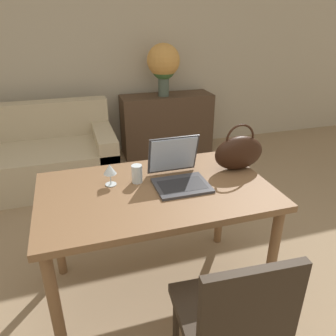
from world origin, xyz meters
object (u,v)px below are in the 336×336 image
object	(u,v)px
chair	(233,318)
drinking_glass	(137,174)
couch	(30,159)
flower_vase	(163,64)
wine_glass	(110,170)
laptop	(178,171)
handbag	(239,152)

from	to	relation	value
chair	drinking_glass	size ratio (longest dim) A/B	8.01
couch	flower_vase	size ratio (longest dim) A/B	2.90
chair	wine_glass	world-z (taller)	wine_glass
couch	wine_glass	world-z (taller)	wine_glass
chair	drinking_glass	xyz separation A→B (m)	(-0.23, 0.85, 0.33)
chair	laptop	world-z (taller)	laptop
laptop	flower_vase	world-z (taller)	flower_vase
laptop	drinking_glass	size ratio (longest dim) A/B	3.04
drinking_glass	laptop	bearing A→B (deg)	-13.68
couch	wine_glass	bearing A→B (deg)	-69.91
laptop	drinking_glass	bearing A→B (deg)	166.32
laptop	handbag	xyz separation A→B (m)	(0.43, 0.05, 0.05)
drinking_glass	chair	bearing A→B (deg)	-74.97
flower_vase	drinking_glass	bearing A→B (deg)	-110.48
wine_glass	handbag	size ratio (longest dim) A/B	0.40
couch	flower_vase	xyz separation A→B (m)	(1.62, 0.37, 0.89)
drinking_glass	handbag	size ratio (longest dim) A/B	0.33
wine_glass	handbag	xyz separation A→B (m)	(0.83, -0.02, 0.02)
handbag	flower_vase	distance (m)	2.20
laptop	handbag	bearing A→B (deg)	6.29
chair	laptop	distance (m)	0.87
couch	laptop	distance (m)	2.21
drinking_glass	flower_vase	world-z (taller)	flower_vase
laptop	wine_glass	distance (m)	0.40
wine_glass	flower_vase	size ratio (longest dim) A/B	0.21
laptop	wine_glass	bearing A→B (deg)	170.02
drinking_glass	wine_glass	bearing A→B (deg)	175.76
couch	handbag	size ratio (longest dim) A/B	5.45
laptop	drinking_glass	world-z (taller)	laptop
handbag	flower_vase	bearing A→B (deg)	86.27
flower_vase	laptop	bearing A→B (deg)	-104.41
drinking_glass	wine_glass	distance (m)	0.16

